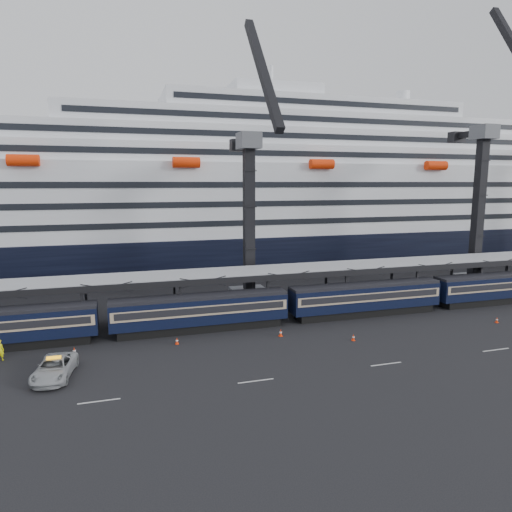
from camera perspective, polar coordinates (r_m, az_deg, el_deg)
The scene contains 13 objects.
ground at distance 54.15m, azimuth 26.33°, elevation -8.81°, with size 260.00×260.00×0.00m, color black.
train at distance 58.30m, azimuth 16.39°, elevation -4.74°, with size 133.05×3.00×4.05m.
canopy at distance 63.49m, azimuth 18.07°, elevation -0.88°, with size 130.00×6.25×5.53m.
cruise_ship at distance 90.31m, azimuth 6.03°, elevation 6.90°, with size 214.09×28.84×34.00m.
crane_dark_near at distance 58.19m, azimuth -0.78°, elevation 5.32°, with size 4.50×17.75×35.08m.
crane_dark_mid at distance 74.91m, azimuth 26.33°, elevation 6.33°, with size 4.50×18.24×39.64m.
pickup_truck at distance 41.81m, azimuth -23.88°, elevation -12.69°, with size 2.73×5.92×1.65m, color #A2A6A9.
worker at distance 47.68m, azimuth -29.37°, elevation -10.21°, with size 0.71×0.47×1.95m, color #FFFE0D.
traffic_cone_a at distance 46.34m, azimuth -21.77°, elevation -10.98°, with size 0.39×0.39×0.78m.
traffic_cone_b at distance 46.58m, azimuth -9.86°, elevation -10.39°, with size 0.35×0.35×0.70m.
traffic_cone_c at distance 48.19m, azimuth 3.11°, elevation -9.54°, with size 0.39×0.39×0.79m.
traffic_cone_d at distance 47.93m, azimuth 12.08°, elevation -9.91°, with size 0.34×0.34×0.68m.
traffic_cone_e at distance 59.32m, azimuth 27.89°, elevation -7.07°, with size 0.34×0.34×0.69m.
Camera 1 is at (-36.00, -37.22, 15.83)m, focal length 32.00 mm.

